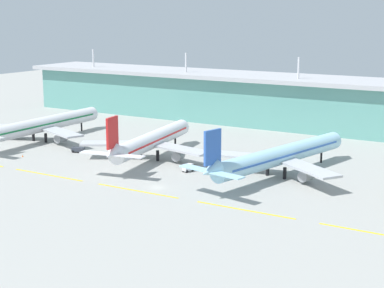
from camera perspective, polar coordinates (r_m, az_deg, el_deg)
ground_plane at (r=180.93m, az=-3.21°, el=-3.99°), size 600.00×600.00×0.00m
terminal_building at (r=276.71m, az=10.01°, el=3.78°), size 288.00×34.00×30.99m
airliner_nearest at (r=251.15m, az=-13.55°, el=1.71°), size 48.77×70.86×18.90m
airliner_near_middle at (r=214.25m, az=-3.78°, el=0.29°), size 48.11×63.15×18.90m
airliner_far_middle at (r=193.19m, az=7.96°, el=-1.08°), size 47.78×71.33×18.90m
taxiway_stripe_mid_west at (r=199.45m, az=-12.97°, el=-2.77°), size 28.00×0.70×0.04m
taxiway_stripe_centre at (r=178.11m, az=-5.05°, el=-4.27°), size 28.00×0.70×0.04m
taxiway_stripe_mid_east at (r=161.17m, az=4.82°, el=-6.02°), size 28.00×0.70×0.04m
taxiway_stripe_east at (r=150.13m, az=16.63°, el=-7.86°), size 28.00×0.70×0.04m
baggage_cart at (r=198.04m, az=-0.37°, el=-2.19°), size 2.84×3.96×2.48m
pushback_tug at (r=229.03m, az=-10.34°, el=-0.48°), size 4.93×3.66×1.85m
safety_cone_nose_front at (r=226.19m, az=-15.19°, el=-1.06°), size 0.56×0.56×0.70m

